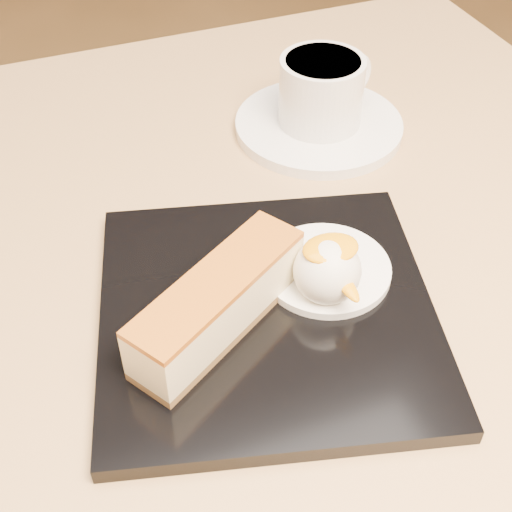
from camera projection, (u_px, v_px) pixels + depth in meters
name	position (u px, v px, depth m)	size (l,w,h in m)	color
table	(244.00, 428.00, 0.60)	(0.80, 0.80, 0.72)	black
dessert_plate	(267.00, 312.00, 0.48)	(0.22, 0.22, 0.01)	black
cheesecake	(218.00, 303.00, 0.44)	(0.13, 0.10, 0.04)	brown
cream_smear	(326.00, 269.00, 0.49)	(0.09, 0.09, 0.01)	white
ice_cream_scoop	(327.00, 271.00, 0.46)	(0.04, 0.04, 0.04)	white
mango_sauce	(331.00, 248.00, 0.45)	(0.04, 0.03, 0.01)	#FB9D07
mint_sprig	(273.00, 252.00, 0.50)	(0.03, 0.02, 0.00)	green
saucer	(319.00, 126.00, 0.64)	(0.15, 0.15, 0.01)	white
coffee_cup	(323.00, 90.00, 0.62)	(0.10, 0.07, 0.06)	white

